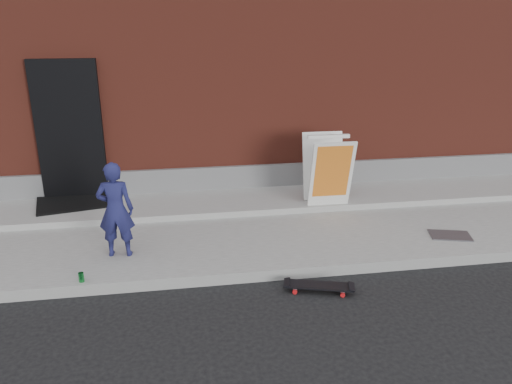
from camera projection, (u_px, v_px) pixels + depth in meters
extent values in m
plane|color=black|center=(256.00, 282.00, 6.23)|extent=(80.00, 80.00, 0.00)
cube|color=gray|center=(240.00, 229.00, 7.60)|extent=(20.00, 3.00, 0.15)
cube|color=gray|center=(233.00, 201.00, 8.40)|extent=(20.00, 1.20, 0.10)
cube|color=maroon|center=(209.00, 45.00, 11.92)|extent=(20.00, 8.00, 5.00)
cube|color=slate|center=(229.00, 177.00, 8.85)|extent=(20.00, 0.10, 0.40)
cube|color=black|center=(70.00, 130.00, 8.13)|extent=(1.05, 0.12, 2.25)
imported|color=#1C1D4E|center=(116.00, 210.00, 6.42)|extent=(0.49, 0.34, 1.28)
cylinder|color=red|center=(342.00, 287.00, 6.06)|extent=(0.06, 0.05, 0.06)
cylinder|color=red|center=(343.00, 295.00, 5.90)|extent=(0.06, 0.05, 0.06)
cylinder|color=red|center=(296.00, 284.00, 6.13)|extent=(0.06, 0.05, 0.06)
cylinder|color=red|center=(295.00, 292.00, 5.96)|extent=(0.06, 0.05, 0.06)
cube|color=#B4B3B9|center=(343.00, 288.00, 5.97)|extent=(0.10, 0.19, 0.02)
cube|color=#B4B3B9|center=(295.00, 285.00, 6.04)|extent=(0.10, 0.19, 0.02)
cube|color=black|center=(319.00, 285.00, 6.00)|extent=(0.84, 0.43, 0.02)
cube|color=silver|center=(332.00, 174.00, 7.82)|extent=(0.68, 0.31, 1.10)
cube|color=silver|center=(323.00, 166.00, 8.28)|extent=(0.68, 0.31, 1.10)
cube|color=gold|center=(332.00, 178.00, 7.81)|extent=(0.57, 0.24, 0.88)
cube|color=silver|center=(329.00, 137.00, 7.87)|extent=(0.68, 0.06, 0.06)
cylinder|color=#1B8A35|center=(81.00, 277.00, 5.93)|extent=(0.07, 0.07, 0.12)
cube|color=black|center=(74.00, 201.00, 8.21)|extent=(1.32, 1.15, 0.03)
cube|color=#5A5A5F|center=(450.00, 235.00, 7.19)|extent=(0.64, 0.50, 0.02)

